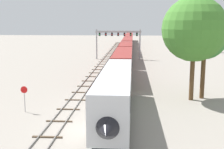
# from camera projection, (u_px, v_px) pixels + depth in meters

# --- Properties ---
(ground_plane) EXTENTS (400.00, 400.00, 0.00)m
(ground_plane) POSITION_uv_depth(u_px,v_px,m) (92.00, 130.00, 26.21)
(ground_plane) COLOR gray
(track_main) EXTENTS (2.60, 200.00, 0.16)m
(track_main) POSITION_uv_depth(u_px,v_px,m) (127.00, 56.00, 84.96)
(track_main) COLOR slate
(track_main) RESTS_ON ground
(track_near) EXTENTS (2.60, 160.00, 0.16)m
(track_near) POSITION_uv_depth(u_px,v_px,m) (101.00, 65.00, 65.72)
(track_near) COLOR slate
(track_near) RESTS_ON ground
(passenger_train) EXTENTS (3.04, 145.49, 4.80)m
(passenger_train) POSITION_uv_depth(u_px,v_px,m) (128.00, 45.00, 90.89)
(passenger_train) COLOR silver
(passenger_train) RESTS_ON ground
(signal_gantry) EXTENTS (12.10, 0.49, 7.92)m
(signal_gantry) POSITION_uv_depth(u_px,v_px,m) (118.00, 37.00, 76.11)
(signal_gantry) COLOR #999BA0
(signal_gantry) RESTS_ON ground
(stop_sign) EXTENTS (0.76, 0.08, 2.88)m
(stop_sign) POSITION_uv_depth(u_px,v_px,m) (24.00, 95.00, 31.19)
(stop_sign) COLOR gray
(stop_sign) RESTS_ON ground
(trackside_tree_left) EXTENTS (5.51, 5.51, 10.59)m
(trackside_tree_left) POSITION_uv_depth(u_px,v_px,m) (205.00, 38.00, 35.97)
(trackside_tree_left) COLOR brown
(trackside_tree_left) RESTS_ON ground
(trackside_tree_mid) EXTENTS (7.91, 7.91, 12.81)m
(trackside_tree_mid) POSITION_uv_depth(u_px,v_px,m) (194.00, 29.00, 34.98)
(trackside_tree_mid) COLOR brown
(trackside_tree_mid) RESTS_ON ground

